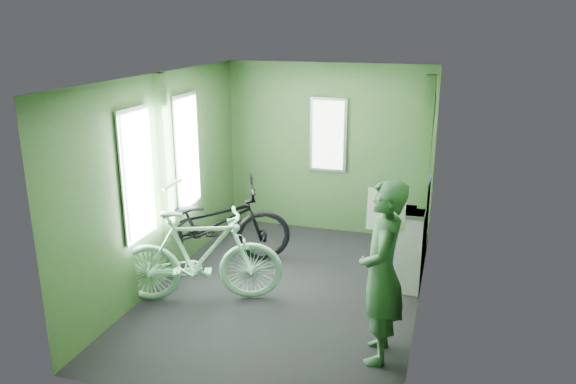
# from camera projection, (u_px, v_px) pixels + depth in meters

# --- Properties ---
(room) EXTENTS (4.00, 4.02, 2.31)m
(room) POSITION_uv_depth(u_px,v_px,m) (283.00, 162.00, 5.72)
(room) COLOR black
(room) RESTS_ON ground
(bicycle_black) EXTENTS (2.07, 1.48, 1.07)m
(bicycle_black) POSITION_uv_depth(u_px,v_px,m) (211.00, 263.00, 6.80)
(bicycle_black) COLOR black
(bicycle_black) RESTS_ON ground
(bicycle_mint) EXTENTS (1.80, 1.11, 1.06)m
(bicycle_mint) POSITION_uv_depth(u_px,v_px,m) (202.00, 301.00, 5.88)
(bicycle_mint) COLOR #99E4B9
(bicycle_mint) RESTS_ON ground
(passenger) EXTENTS (0.43, 0.68, 1.60)m
(passenger) POSITION_uv_depth(u_px,v_px,m) (382.00, 272.00, 4.68)
(passenger) COLOR #2E5435
(passenger) RESTS_ON ground
(waste_box) EXTENTS (0.26, 0.37, 0.90)m
(waste_box) POSITION_uv_depth(u_px,v_px,m) (410.00, 250.00, 6.04)
(waste_box) COLOR gray
(waste_box) RESTS_ON ground
(bench_seat) EXTENTS (0.54, 0.96, 1.01)m
(bench_seat) POSITION_uv_depth(u_px,v_px,m) (404.00, 239.00, 6.73)
(bench_seat) COLOR navy
(bench_seat) RESTS_ON ground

